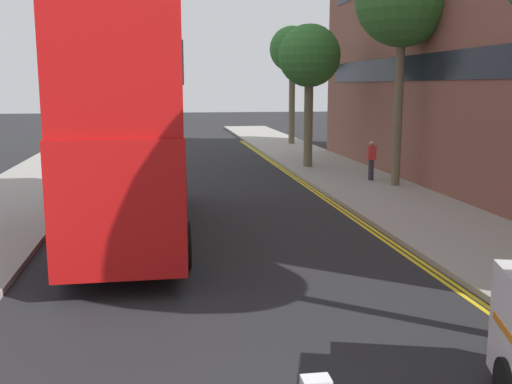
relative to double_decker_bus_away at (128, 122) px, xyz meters
name	(u,v)px	position (x,y,z in m)	size (l,w,h in m)	color
sidewalk_right	(421,213)	(8.77, 0.92, -2.96)	(4.00, 80.00, 0.14)	#9E9991
kerb_line_outer	(380,234)	(6.67, -1.08, -3.03)	(0.10, 56.00, 0.01)	yellow
kerb_line_inner	(374,234)	(6.51, -1.08, -3.03)	(0.10, 56.00, 0.01)	yellow
double_decker_bus_away	(128,122)	(0.00, 0.00, 0.00)	(2.85, 10.82, 5.64)	#B20F0F
pedestrian_far	(371,160)	(9.34, 7.06, -2.04)	(0.34, 0.22, 1.62)	#2D2D38
street_tree_near	(292,51)	(9.52, 23.09, 3.23)	(3.03, 3.03, 7.74)	#6B6047
street_tree_mid	(403,0)	(9.86, 5.73, 4.10)	(3.58, 3.58, 8.84)	#6B6047
street_tree_distant	(309,58)	(7.80, 11.62, 2.25)	(2.93, 2.93, 6.69)	#6B6047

